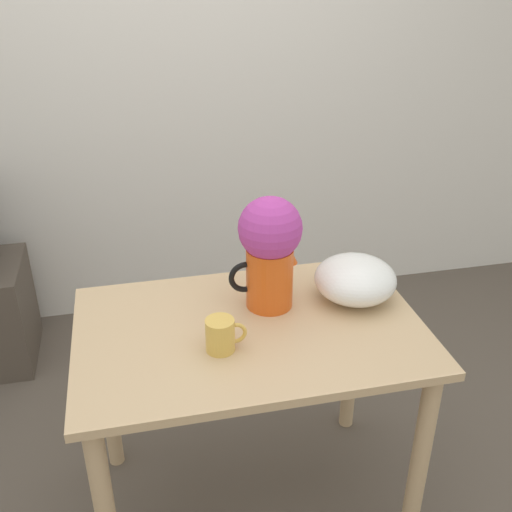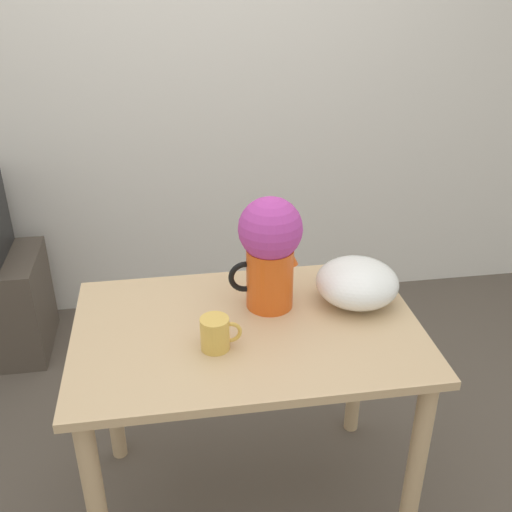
# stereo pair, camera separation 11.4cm
# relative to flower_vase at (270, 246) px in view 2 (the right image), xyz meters

# --- Properties ---
(wall_back) EXTENTS (8.00, 0.05, 2.60)m
(wall_back) POSITION_rel_flower_vase_xyz_m (-0.17, 1.40, 0.28)
(wall_back) COLOR silver
(wall_back) RESTS_ON ground_plane
(table) EXTENTS (1.12, 0.73, 0.80)m
(table) POSITION_rel_flower_vase_xyz_m (-0.09, -0.12, -0.36)
(table) COLOR tan
(table) RESTS_ON ground_plane
(flower_vase) EXTENTS (0.24, 0.21, 0.39)m
(flower_vase) POSITION_rel_flower_vase_xyz_m (0.00, 0.00, 0.00)
(flower_vase) COLOR #E05619
(flower_vase) RESTS_ON table
(coffee_mug) EXTENTS (0.13, 0.09, 0.11)m
(coffee_mug) POSITION_rel_flower_vase_xyz_m (-0.20, -0.22, -0.17)
(coffee_mug) COLOR gold
(coffee_mug) RESTS_ON table
(white_bowl) EXTENTS (0.28, 0.28, 0.15)m
(white_bowl) POSITION_rel_flower_vase_xyz_m (0.30, -0.02, -0.15)
(white_bowl) COLOR white
(white_bowl) RESTS_ON table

